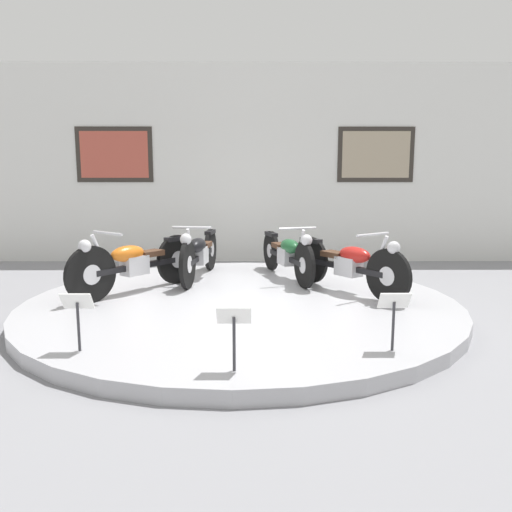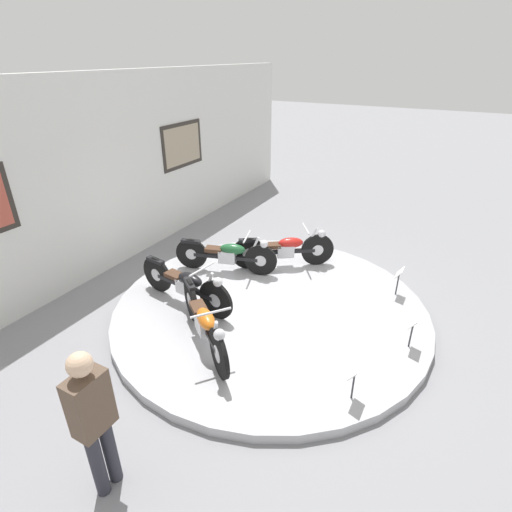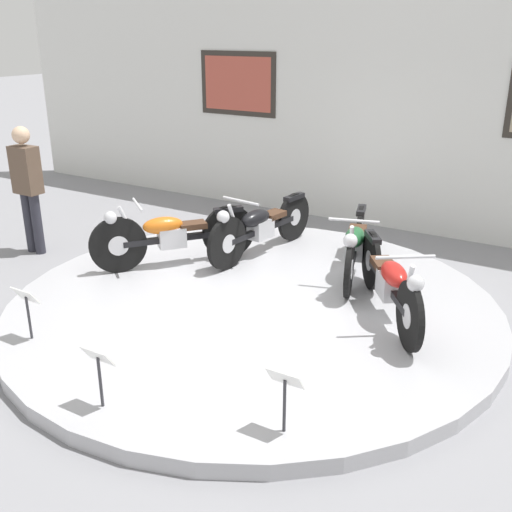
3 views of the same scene
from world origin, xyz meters
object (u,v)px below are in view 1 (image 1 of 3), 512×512
motorcycle_black (199,252)px  info_placard_front_right (394,308)px  motorcycle_orange (135,262)px  motorcycle_green (287,253)px  info_placard_front_left (77,309)px  info_placard_front_centre (234,324)px  motorcycle_red (349,263)px

motorcycle_black → info_placard_front_right: bearing=-56.8°
motorcycle_orange → motorcycle_green: bearing=23.4°
motorcycle_green → info_placard_front_left: size_ratio=3.70×
info_placard_front_centre → motorcycle_green: bearing=79.5°
motorcycle_black → info_placard_front_left: bearing=-103.2°
info_placard_front_centre → info_placard_front_right: bearing=18.4°
motorcycle_black → info_placard_front_right: (1.95, -2.99, -0.02)m
motorcycle_black → motorcycle_green: 1.26m
info_placard_front_right → motorcycle_green: bearing=103.1°
info_placard_front_left → motorcycle_orange: bearing=90.6°
motorcycle_orange → info_placard_front_right: (2.68, -2.13, -0.03)m
motorcycle_red → info_placard_front_left: size_ratio=3.24×
motorcycle_green → info_placard_front_right: size_ratio=3.70×
motorcycle_orange → motorcycle_green: size_ratio=0.86×
motorcycle_orange → motorcycle_black: (0.72, 0.86, -0.01)m
motorcycle_black → info_placard_front_left: (-0.70, -2.99, -0.02)m
motorcycle_orange → info_placard_front_left: bearing=-89.4°
motorcycle_red → motorcycle_orange: bearing=179.9°
motorcycle_red → info_placard_front_right: bearing=-90.6°
info_placard_front_left → info_placard_front_right: size_ratio=1.00×
motorcycle_orange → info_placard_front_left: (0.02, -2.13, -0.03)m
motorcycle_red → info_placard_front_centre: bearing=-117.7°
info_placard_front_centre → motorcycle_black: bearing=100.4°
motorcycle_orange → motorcycle_red: 2.70m
motorcycle_orange → info_placard_front_right: size_ratio=3.17×
info_placard_front_left → motorcycle_green: bearing=56.7°
motorcycle_red → motorcycle_green: bearing=129.6°
motorcycle_black → info_placard_front_centre: bearing=-79.6°
info_placard_front_left → motorcycle_red: bearing=38.4°
info_placard_front_right → info_placard_front_centre: bearing=-161.6°
motorcycle_orange → motorcycle_green: 2.16m
motorcycle_green → info_placard_front_centre: bearing=-100.5°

